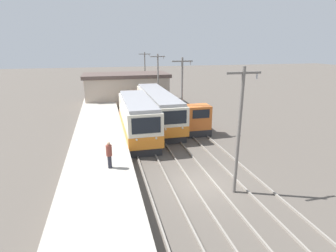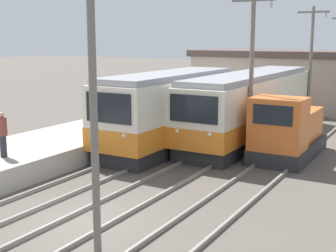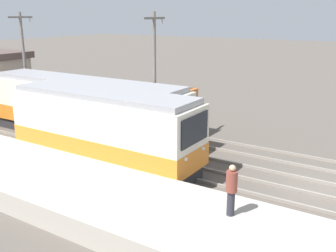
# 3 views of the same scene
# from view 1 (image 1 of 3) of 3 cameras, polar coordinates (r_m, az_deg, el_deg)

# --- Properties ---
(ground_plane) EXTENTS (200.00, 200.00, 0.00)m
(ground_plane) POSITION_cam_1_polar(r_m,az_deg,el_deg) (17.38, 6.83, -12.38)
(ground_plane) COLOR #564F47
(platform_left) EXTENTS (4.50, 54.00, 0.90)m
(platform_left) POSITION_cam_1_polar(r_m,az_deg,el_deg) (16.25, -14.84, -13.28)
(platform_left) COLOR #ADA599
(platform_left) RESTS_ON ground
(track_left) EXTENTS (1.54, 60.00, 0.14)m
(track_left) POSITION_cam_1_polar(r_m,az_deg,el_deg) (16.69, -1.79, -13.30)
(track_left) COLOR gray
(track_left) RESTS_ON ground
(track_center) EXTENTS (1.54, 60.00, 0.14)m
(track_center) POSITION_cam_1_polar(r_m,az_deg,el_deg) (17.41, 7.46, -12.09)
(track_center) COLOR gray
(track_center) RESTS_ON ground
(track_right) EXTENTS (1.54, 60.00, 0.14)m
(track_right) POSITION_cam_1_polar(r_m,az_deg,el_deg) (18.61, 16.26, -10.63)
(track_right) COLOR gray
(track_right) RESTS_ON ground
(commuter_train_left) EXTENTS (2.84, 10.21, 3.81)m
(commuter_train_left) POSITION_cam_1_polar(r_m,az_deg,el_deg) (25.07, -6.58, 1.35)
(commuter_train_left) COLOR #28282B
(commuter_train_left) RESTS_ON ground
(commuter_train_center) EXTENTS (2.84, 14.16, 3.64)m
(commuter_train_center) POSITION_cam_1_polar(r_m,az_deg,el_deg) (29.50, -2.23, 3.71)
(commuter_train_center) COLOR #28282B
(commuter_train_center) RESTS_ON ground
(shunting_locomotive) EXTENTS (2.40, 5.44, 3.00)m
(shunting_locomotive) POSITION_cam_1_polar(r_m,az_deg,el_deg) (27.34, 5.35, 1.51)
(shunting_locomotive) COLOR #28282B
(shunting_locomotive) RESTS_ON ground
(catenary_mast_near) EXTENTS (2.00, 0.20, 7.49)m
(catenary_mast_near) POSITION_cam_1_polar(r_m,az_deg,el_deg) (15.27, 15.25, -0.46)
(catenary_mast_near) COLOR slate
(catenary_mast_near) RESTS_ON ground
(catenary_mast_mid) EXTENTS (2.00, 0.20, 7.49)m
(catenary_mast_mid) POSITION_cam_1_polar(r_m,az_deg,el_deg) (25.35, 3.03, 6.96)
(catenary_mast_mid) COLOR slate
(catenary_mast_mid) RESTS_ON ground
(catenary_mast_far) EXTENTS (2.00, 0.20, 7.49)m
(catenary_mast_far) POSITION_cam_1_polar(r_m,az_deg,el_deg) (36.10, -2.18, 10.00)
(catenary_mast_far) COLOR slate
(catenary_mast_far) RESTS_ON ground
(catenary_mast_distant) EXTENTS (2.00, 0.20, 7.49)m
(catenary_mast_distant) POSITION_cam_1_polar(r_m,az_deg,el_deg) (47.06, -5.02, 11.60)
(catenary_mast_distant) COLOR slate
(catenary_mast_distant) RESTS_ON ground
(person_on_platform) EXTENTS (0.38, 0.38, 1.79)m
(person_on_platform) POSITION_cam_1_polar(r_m,az_deg,el_deg) (17.27, -12.69, -5.93)
(person_on_platform) COLOR #282833
(person_on_platform) RESTS_ON platform_left
(station_building) EXTENTS (12.60, 6.30, 4.55)m
(station_building) POSITION_cam_1_polar(r_m,az_deg,el_deg) (40.72, -8.99, 8.09)
(station_building) COLOR #AD9E8E
(station_building) RESTS_ON ground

